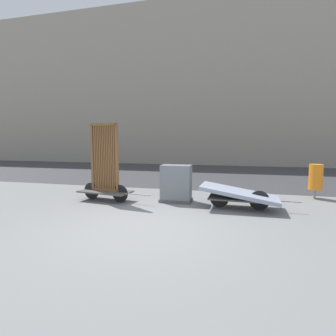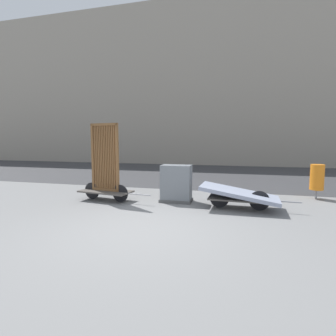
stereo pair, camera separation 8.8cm
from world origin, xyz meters
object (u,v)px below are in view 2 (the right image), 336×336
utility_cabinet (176,185)px  bike_cart_with_mattress (239,195)px  bike_cart_with_bedframe (105,174)px  trash_bin (317,177)px

utility_cabinet → bike_cart_with_mattress: bearing=-12.3°
bike_cart_with_bedframe → utility_cabinet: bike_cart_with_bedframe is taller
bike_cart_with_bedframe → bike_cart_with_mattress: 3.80m
bike_cart_with_bedframe → bike_cart_with_mattress: bike_cart_with_bedframe is taller
bike_cart_with_mattress → utility_cabinet: bearing=170.8°
bike_cart_with_mattress → trash_bin: trash_bin is taller
bike_cart_with_bedframe → utility_cabinet: (2.03, 0.38, -0.30)m
utility_cabinet → trash_bin: (4.02, 1.43, 0.17)m
utility_cabinet → trash_bin: 4.27m
trash_bin → utility_cabinet: bearing=-160.5°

